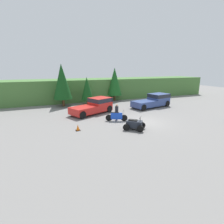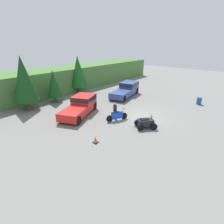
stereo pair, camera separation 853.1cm
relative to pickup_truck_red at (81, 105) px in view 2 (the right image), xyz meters
name	(u,v)px [view 2 (the right image)]	position (x,y,z in m)	size (l,w,h in m)	color
ground_plane	(143,117)	(3.52, -5.77, -0.97)	(80.00, 80.00, 0.00)	slate
hillside_backdrop	(55,80)	(3.52, 10.23, 0.83)	(44.00, 6.00, 3.59)	#477538
tree_left	(24,79)	(-3.13, 5.66, 2.62)	(2.69, 2.69, 6.10)	brown
tree_mid_left	(53,83)	(0.50, 5.71, 1.49)	(1.84, 1.84, 4.18)	brown
tree_mid_right	(78,71)	(5.59, 6.91, 2.30)	(2.45, 2.45, 5.56)	brown
pickup_truck_red	(81,105)	(0.00, 0.00, 0.00)	(5.73, 4.10, 1.83)	red
pickup_truck_second	(127,89)	(8.98, 0.28, 0.00)	(6.19, 3.34, 1.83)	#334784
dirt_bike	(117,116)	(1.08, -4.22, -0.48)	(2.14, 1.14, 1.17)	black
quad_atv	(146,123)	(1.53, -7.22, -0.50)	(2.18, 2.12, 1.20)	black
rider_person	(115,110)	(1.27, -3.81, -0.02)	(0.47, 0.47, 1.75)	navy
traffic_cone	(95,140)	(-3.29, -5.55, -0.71)	(0.42, 0.42, 0.55)	black
steel_barrel	(199,101)	(11.67, -9.11, -0.53)	(0.58, 0.58, 0.88)	#1E5193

